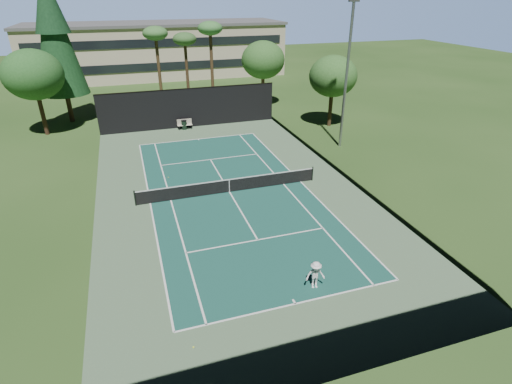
{
  "coord_description": "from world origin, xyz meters",
  "views": [
    {
      "loc": [
        -6.0,
        -24.55,
        12.74
      ],
      "look_at": [
        1.0,
        -3.0,
        1.3
      ],
      "focal_mm": 28.0,
      "sensor_mm": 36.0,
      "label": 1
    }
  ],
  "objects_px": {
    "tennis_ball_a": "(193,347)",
    "player": "(315,275)",
    "tennis_net": "(229,185)",
    "trash_bin": "(184,125)",
    "tennis_ball_b": "(173,196)",
    "park_bench": "(185,124)",
    "tennis_ball_d": "(168,177)",
    "tennis_ball_c": "(230,183)"
  },
  "relations": [
    {
      "from": "tennis_ball_a",
      "to": "tennis_ball_b",
      "type": "bearing_deg",
      "value": 85.87
    },
    {
      "from": "player",
      "to": "tennis_ball_d",
      "type": "height_order",
      "value": "player"
    },
    {
      "from": "player",
      "to": "tennis_ball_a",
      "type": "height_order",
      "value": "player"
    },
    {
      "from": "park_bench",
      "to": "trash_bin",
      "type": "bearing_deg",
      "value": -124.3
    },
    {
      "from": "tennis_net",
      "to": "player",
      "type": "distance_m",
      "value": 11.17
    },
    {
      "from": "tennis_ball_c",
      "to": "tennis_ball_d",
      "type": "relative_size",
      "value": 1.02
    },
    {
      "from": "player",
      "to": "park_bench",
      "type": "distance_m",
      "value": 26.65
    },
    {
      "from": "tennis_ball_c",
      "to": "trash_bin",
      "type": "height_order",
      "value": "trash_bin"
    },
    {
      "from": "tennis_ball_a",
      "to": "park_bench",
      "type": "height_order",
      "value": "park_bench"
    },
    {
      "from": "tennis_ball_b",
      "to": "tennis_ball_d",
      "type": "xyz_separation_m",
      "value": [
        0.04,
        3.23,
        0.0
      ]
    },
    {
      "from": "tennis_ball_b",
      "to": "park_bench",
      "type": "relative_size",
      "value": 0.04
    },
    {
      "from": "tennis_ball_b",
      "to": "trash_bin",
      "type": "bearing_deg",
      "value": 78.2
    },
    {
      "from": "tennis_ball_a",
      "to": "player",
      "type": "bearing_deg",
      "value": 16.6
    },
    {
      "from": "tennis_ball_a",
      "to": "tennis_ball_d",
      "type": "xyz_separation_m",
      "value": [
        1.02,
        16.75,
        -0.0
      ]
    },
    {
      "from": "tennis_ball_c",
      "to": "park_bench",
      "type": "distance_m",
      "value": 14.13
    },
    {
      "from": "player",
      "to": "tennis_ball_d",
      "type": "distance_m",
      "value": 15.79
    },
    {
      "from": "tennis_ball_c",
      "to": "trash_bin",
      "type": "xyz_separation_m",
      "value": [
        -1.17,
        13.98,
        0.44
      ]
    },
    {
      "from": "tennis_ball_a",
      "to": "tennis_ball_c",
      "type": "distance_m",
      "value": 15.26
    },
    {
      "from": "tennis_ball_c",
      "to": "trash_bin",
      "type": "relative_size",
      "value": 0.07
    },
    {
      "from": "tennis_ball_b",
      "to": "player",
      "type": "bearing_deg",
      "value": -65.97
    },
    {
      "from": "tennis_ball_b",
      "to": "tennis_ball_d",
      "type": "relative_size",
      "value": 0.87
    },
    {
      "from": "tennis_ball_a",
      "to": "tennis_ball_b",
      "type": "height_order",
      "value": "tennis_ball_a"
    },
    {
      "from": "tennis_ball_c",
      "to": "tennis_ball_d",
      "type": "xyz_separation_m",
      "value": [
        -4.22,
        2.42,
        -0.0
      ]
    },
    {
      "from": "player",
      "to": "tennis_ball_a",
      "type": "xyz_separation_m",
      "value": [
        -6.18,
        -1.84,
        -0.69
      ]
    },
    {
      "from": "park_bench",
      "to": "tennis_net",
      "type": "bearing_deg",
      "value": -87.36
    },
    {
      "from": "trash_bin",
      "to": "tennis_net",
      "type": "bearing_deg",
      "value": -87.08
    },
    {
      "from": "tennis_net",
      "to": "tennis_ball_a",
      "type": "height_order",
      "value": "tennis_net"
    },
    {
      "from": "tennis_net",
      "to": "trash_bin",
      "type": "height_order",
      "value": "tennis_net"
    },
    {
      "from": "player",
      "to": "tennis_ball_c",
      "type": "relative_size",
      "value": 20.96
    },
    {
      "from": "player",
      "to": "park_bench",
      "type": "xyz_separation_m",
      "value": [
        -2.05,
        26.57,
        -0.18
      ]
    },
    {
      "from": "tennis_ball_b",
      "to": "park_bench",
      "type": "distance_m",
      "value": 15.23
    },
    {
      "from": "player",
      "to": "tennis_ball_c",
      "type": "bearing_deg",
      "value": 103.37
    },
    {
      "from": "tennis_ball_a",
      "to": "park_bench",
      "type": "distance_m",
      "value": 28.71
    },
    {
      "from": "player",
      "to": "tennis_ball_d",
      "type": "relative_size",
      "value": 21.29
    },
    {
      "from": "tennis_ball_b",
      "to": "park_bench",
      "type": "xyz_separation_m",
      "value": [
        3.16,
        14.89,
        0.52
      ]
    },
    {
      "from": "tennis_ball_a",
      "to": "tennis_ball_c",
      "type": "relative_size",
      "value": 1.13
    },
    {
      "from": "tennis_ball_c",
      "to": "park_bench",
      "type": "xyz_separation_m",
      "value": [
        -1.1,
        14.08,
        0.51
      ]
    },
    {
      "from": "player",
      "to": "park_bench",
      "type": "bearing_deg",
      "value": 103.45
    },
    {
      "from": "tennis_net",
      "to": "player",
      "type": "relative_size",
      "value": 8.86
    },
    {
      "from": "tennis_net",
      "to": "tennis_ball_c",
      "type": "height_order",
      "value": "tennis_net"
    },
    {
      "from": "player",
      "to": "tennis_ball_b",
      "type": "distance_m",
      "value": 12.81
    },
    {
      "from": "tennis_ball_a",
      "to": "trash_bin",
      "type": "height_order",
      "value": "trash_bin"
    }
  ]
}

